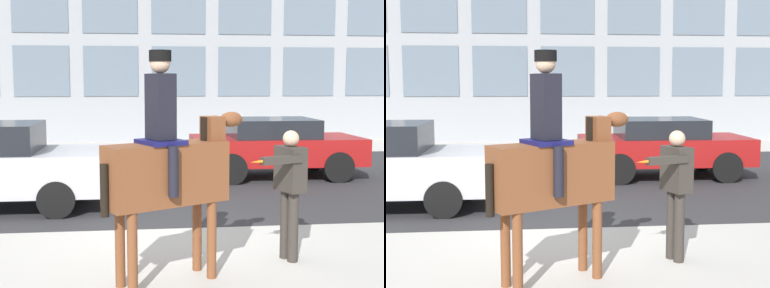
% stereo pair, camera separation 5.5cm
% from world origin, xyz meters
% --- Properties ---
extents(ground_plane, '(80.00, 80.00, 0.00)m').
position_xyz_m(ground_plane, '(0.00, 0.00, 0.00)').
color(ground_plane, '#B2AFA8').
extents(road_surface, '(23.03, 8.50, 0.01)m').
position_xyz_m(road_surface, '(0.00, 4.75, 0.00)').
color(road_surface, '#2D2D30').
rests_on(road_surface, ground_plane).
extents(mounted_horse_lead, '(1.68, 1.03, 2.57)m').
position_xyz_m(mounted_horse_lead, '(-0.06, -1.68, 1.31)').
color(mounted_horse_lead, brown).
rests_on(mounted_horse_lead, ground_plane).
extents(pedestrian_bystander, '(0.78, 0.67, 1.64)m').
position_xyz_m(pedestrian_bystander, '(1.48, -1.11, 0.97)').
color(pedestrian_bystander, '#332D28').
rests_on(pedestrian_bystander, ground_plane).
extents(street_car_far_lane, '(3.92, 1.92, 1.39)m').
position_xyz_m(street_car_far_lane, '(2.87, 4.76, 0.75)').
color(street_car_far_lane, maroon).
rests_on(street_car_far_lane, ground_plane).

